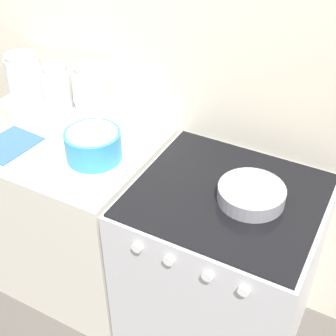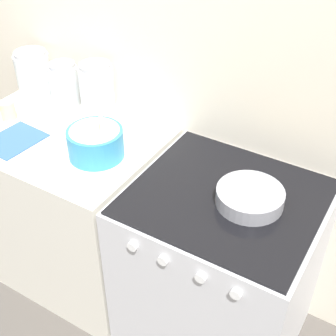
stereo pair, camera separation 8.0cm
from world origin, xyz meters
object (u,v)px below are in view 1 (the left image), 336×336
at_px(baking_pan, 251,194).
at_px(tin_can, 0,115).
at_px(storage_jar_right, 91,96).
at_px(mixing_bowl, 93,143).
at_px(stove, 220,269).
at_px(storage_jar_middle, 58,90).
at_px(storage_jar_left, 25,80).

height_order(baking_pan, tin_can, tin_can).
height_order(storage_jar_right, tin_can, storage_jar_right).
xyz_separation_m(mixing_bowl, baking_pan, (0.70, 0.05, -0.04)).
bearing_deg(baking_pan, tin_can, -178.83).
relative_size(stove, mixing_bowl, 3.59).
height_order(storage_jar_middle, tin_can, storage_jar_middle).
distance_m(baking_pan, storage_jar_middle, 1.14).
height_order(stove, storage_jar_middle, storage_jar_middle).
height_order(mixing_bowl, tin_can, mixing_bowl).
distance_m(baking_pan, storage_jar_left, 1.35).
bearing_deg(storage_jar_middle, storage_jar_right, -0.00).
bearing_deg(storage_jar_middle, stove, -12.97).
bearing_deg(mixing_bowl, stove, 4.38).
bearing_deg(storage_jar_left, baking_pan, -9.90).
height_order(mixing_bowl, baking_pan, mixing_bowl).
relative_size(baking_pan, storage_jar_left, 1.07).
distance_m(storage_jar_middle, tin_can, 0.30).
relative_size(stove, storage_jar_middle, 3.93).
distance_m(stove, storage_jar_left, 1.37).
xyz_separation_m(baking_pan, storage_jar_right, (-0.90, 0.23, 0.08)).
relative_size(storage_jar_middle, tin_can, 2.50).
relative_size(stove, baking_pan, 3.42).
distance_m(storage_jar_left, storage_jar_right, 0.42).
height_order(storage_jar_middle, storage_jar_right, storage_jar_right).
bearing_deg(storage_jar_middle, mixing_bowl, -34.12).
xyz_separation_m(mixing_bowl, storage_jar_middle, (-0.42, 0.28, 0.02)).
relative_size(baking_pan, tin_can, 2.87).
xyz_separation_m(mixing_bowl, storage_jar_left, (-0.63, 0.28, 0.03)).
relative_size(stove, storage_jar_right, 3.26).
xyz_separation_m(mixing_bowl, storage_jar_right, (-0.21, 0.28, 0.04)).
bearing_deg(baking_pan, storage_jar_left, 170.10).
height_order(storage_jar_left, storage_jar_right, storage_jar_right).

